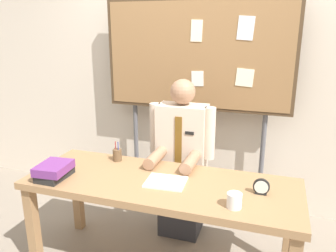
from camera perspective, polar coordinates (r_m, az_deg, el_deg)
The scene contains 9 objects.
back_wall at distance 3.27m, azimuth 5.74°, elevation 9.45°, with size 6.40×0.08×2.70m, color beige.
desk at distance 2.37m, azimuth -1.24°, elevation -11.21°, with size 1.89×0.69×0.73m.
person at distance 2.83m, azimuth 2.32°, elevation -6.74°, with size 0.55×0.56×1.36m.
bulletin_board at distance 3.06m, azimuth 4.95°, elevation 11.45°, with size 1.72×0.09×2.00m.
book_stack at distance 2.48m, azimuth -18.88°, elevation -7.24°, with size 0.22×0.27×0.11m.
open_notebook at distance 2.30m, azimuth -0.39°, elevation -9.55°, with size 0.27×0.22×0.01m, color white.
desk_clock at distance 2.22m, azimuth 15.64°, elevation -10.05°, with size 0.10×0.04×0.10m.
coffee_mug at distance 2.03m, azimuth 11.27°, elevation -12.37°, with size 0.09×0.09×0.09m, color white.
pen_holder at distance 2.68m, azimuth -8.66°, elevation -4.89°, with size 0.07×0.07×0.16m.
Camera 1 is at (0.71, -1.98, 1.74)m, focal length 35.67 mm.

